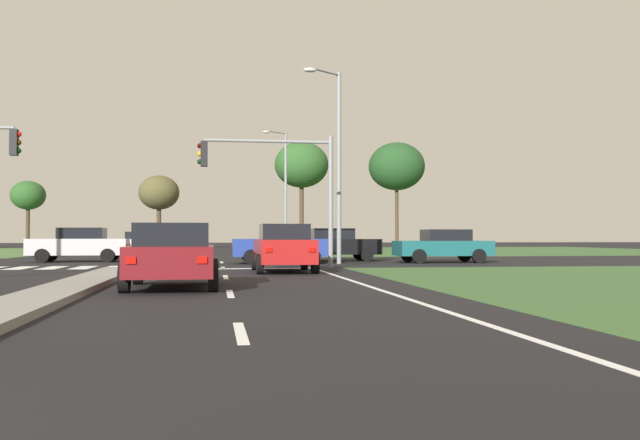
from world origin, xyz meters
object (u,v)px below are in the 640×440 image
car_white_second (137,242)px  car_teal_eighth (443,246)px  street_lamp_second (336,156)px  treeline_fourth (159,193)px  treeline_third (28,196)px  traffic_signal_near_right (279,175)px  street_lamp_third (284,185)px  car_black_fourth (335,244)px  treeline_sixth (397,167)px  car_silver_fifth (79,244)px  treeline_fifth (302,165)px  car_red_seventh (284,248)px  car_blue_near (281,245)px  pedestrian_at_median (164,237)px  car_maroon_third (173,255)px

car_white_second → car_teal_eighth: car_white_second is taller
street_lamp_second → treeline_fourth: bearing=105.4°
treeline_third → traffic_signal_near_right: bearing=-65.3°
car_teal_eighth → street_lamp_third: (-5.19, 22.44, 4.39)m
car_black_fourth → treeline_sixth: (11.56, 31.75, 7.14)m
car_black_fourth → treeline_third: size_ratio=0.67×
car_silver_fifth → car_teal_eighth: size_ratio=1.04×
car_white_second → treeline_fifth: size_ratio=0.39×
treeline_fifth → car_black_fourth: bearing=-94.5°
car_red_seventh → treeline_fifth: 48.14m
traffic_signal_near_right → treeline_fifth: bearing=81.9°
car_silver_fifth → treeline_fourth: treeline_fourth is taller
street_lamp_third → car_blue_near: bearing=-95.9°
car_teal_eighth → pedestrian_at_median: 20.77m
car_white_second → traffic_signal_near_right: bearing=108.0°
street_lamp_second → car_silver_fifth: bearing=159.5°
car_maroon_third → car_black_fourth: 18.69m
car_black_fourth → street_lamp_third: (-0.62, 19.45, 4.35)m
treeline_third → car_blue_near: bearing=-62.4°
car_red_seventh → treeline_fifth: (6.43, 47.09, 7.64)m
street_lamp_second → treeline_fifth: (3.51, 40.69, 3.73)m
car_blue_near → car_red_seventh: 7.40m
street_lamp_third → treeline_fourth: bearing=125.7°
street_lamp_third → street_lamp_second: bearing=-90.0°
pedestrian_at_median → treeline_sixth: 28.96m
car_silver_fifth → pedestrian_at_median: bearing=-14.1°
treeline_sixth → car_silver_fifth: bearing=-127.1°
car_white_second → treeline_third: size_ratio=0.65×
street_lamp_second → treeline_sixth: size_ratio=0.82×
car_white_second → street_lamp_second: street_lamp_second is taller
car_red_seventh → treeline_fourth: size_ratio=0.63×
car_teal_eighth → street_lamp_second: street_lamp_second is taller
street_lamp_third → treeline_fifth: bearing=78.5°
car_red_seventh → street_lamp_second: (2.93, 6.40, 3.91)m
car_red_seventh → street_lamp_second: bearing=65.4°
car_black_fourth → car_teal_eighth: car_black_fourth is taller
car_black_fourth → car_red_seventh: size_ratio=1.00×
car_white_second → treeline_sixth: bearing=-146.3°
street_lamp_third → treeline_third: size_ratio=1.41×
car_silver_fifth → street_lamp_second: size_ratio=0.54×
car_black_fourth → street_lamp_second: 5.60m
street_lamp_third → traffic_signal_near_right: bearing=-95.9°
car_blue_near → traffic_signal_near_right: (-0.48, -4.49, 2.73)m
car_maroon_third → treeline_sixth: size_ratio=0.42×
car_maroon_third → traffic_signal_near_right: 10.86m
car_silver_fifth → treeline_fourth: bearing=-1.8°
pedestrian_at_median → treeline_third: treeline_third is taller
treeline_fourth → car_maroon_third: bearing=-85.2°
car_silver_fifth → treeline_fifth: treeline_fifth is taller
car_blue_near → car_black_fourth: 4.18m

